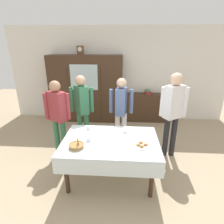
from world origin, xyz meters
TOP-DOWN VIEW (x-y plane):
  - ground_plane at (0.00, 0.00)m, footprint 12.00×12.00m
  - back_wall at (0.00, 2.65)m, footprint 6.40×0.10m
  - dining_table at (0.00, -0.24)m, footprint 1.59×1.12m
  - wall_cabinet at (-0.90, 2.35)m, footprint 2.11×0.46m
  - mantel_clock at (-1.01, 2.35)m, footprint 0.18×0.11m
  - bookshelf_low at (0.90, 2.41)m, footprint 1.20×0.35m
  - book_stack at (0.90, 2.41)m, footprint 0.17×0.23m
  - tea_cup_front_edge at (-0.43, 0.19)m, footprint 0.13×0.13m
  - tea_cup_center at (-0.36, -0.24)m, footprint 0.13×0.13m
  - tea_cup_near_left at (0.25, 0.10)m, footprint 0.13×0.13m
  - bread_basket at (-0.51, -0.46)m, footprint 0.24×0.24m
  - pastry_plate at (0.50, -0.35)m, footprint 0.28×0.28m
  - spoon_near_left at (-0.26, -0.44)m, footprint 0.12×0.02m
  - spoon_far_left at (0.19, -0.29)m, footprint 0.12×0.02m
  - person_behind_table_right at (0.15, 0.92)m, footprint 0.52×0.38m
  - person_behind_table_left at (-0.70, 0.86)m, footprint 0.52×0.41m
  - person_near_right_end at (-1.10, 0.45)m, footprint 0.52×0.36m
  - person_by_cabinet at (1.17, 0.56)m, footprint 0.52×0.36m

SIDE VIEW (x-z plane):
  - ground_plane at x=0.00m, z-range 0.00..0.00m
  - bookshelf_low at x=0.90m, z-range 0.00..0.84m
  - dining_table at x=0.00m, z-range 0.27..1.01m
  - spoon_near_left at x=-0.26m, z-range 0.74..0.74m
  - spoon_far_left at x=0.19m, z-range 0.74..0.74m
  - pastry_plate at x=0.50m, z-range 0.73..0.78m
  - tea_cup_front_edge at x=-0.43m, z-range 0.73..0.80m
  - tea_cup_center at x=-0.36m, z-range 0.73..0.80m
  - tea_cup_near_left at x=0.25m, z-range 0.73..0.80m
  - bread_basket at x=-0.51m, z-range 0.69..0.85m
  - book_stack at x=0.90m, z-range 0.83..0.96m
  - person_behind_table_right at x=0.15m, z-range 0.16..1.73m
  - person_near_right_end at x=-1.10m, z-range 0.17..1.76m
  - wall_cabinet at x=-0.90m, z-range 0.00..1.93m
  - person_behind_table_left at x=-0.70m, z-range 0.17..1.80m
  - person_by_cabinet at x=1.17m, z-range 0.20..1.94m
  - back_wall at x=0.00m, z-range 0.00..2.70m
  - mantel_clock at x=-1.01m, z-range 1.93..2.17m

